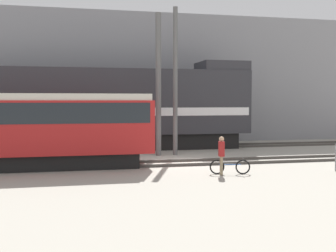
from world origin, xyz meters
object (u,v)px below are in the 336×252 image
object	(u,v)px
freight_locomotive	(105,108)
utility_pole_right	(175,82)
streetcar	(28,126)
person	(221,152)
utility_pole_center	(158,85)
bicycle	(230,167)

from	to	relation	value
freight_locomotive	utility_pole_right	world-z (taller)	utility_pole_right
freight_locomotive	streetcar	world-z (taller)	freight_locomotive
streetcar	person	distance (m)	8.67
utility_pole_center	freight_locomotive	bearing A→B (deg)	128.59
bicycle	utility_pole_center	xyz separation A→B (m)	(-1.73, 6.70, 3.66)
streetcar	utility_pole_right	size ratio (longest dim) A/B	1.34
freight_locomotive	utility_pole_right	size ratio (longest dim) A/B	2.24
bicycle	utility_pole_right	xyz separation A→B (m)	(-0.76, 6.70, 3.84)
person	bicycle	bearing A→B (deg)	8.69
bicycle	freight_locomotive	bearing A→B (deg)	113.84
freight_locomotive	bicycle	world-z (taller)	freight_locomotive
utility_pole_center	person	bearing A→B (deg)	-78.87
streetcar	utility_pole_right	world-z (taller)	utility_pole_right
streetcar	utility_pole_center	bearing A→B (deg)	27.50
bicycle	utility_pole_right	world-z (taller)	utility_pole_right
freight_locomotive	streetcar	bearing A→B (deg)	-119.32
streetcar	utility_pole_center	size ratio (longest dim) A/B	1.40
freight_locomotive	utility_pole_center	size ratio (longest dim) A/B	2.34
streetcar	utility_pole_center	world-z (taller)	utility_pole_center
person	utility_pole_center	distance (m)	7.52
freight_locomotive	utility_pole_center	xyz separation A→B (m)	(2.75, -3.45, 1.34)
freight_locomotive	streetcar	distance (m)	7.94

